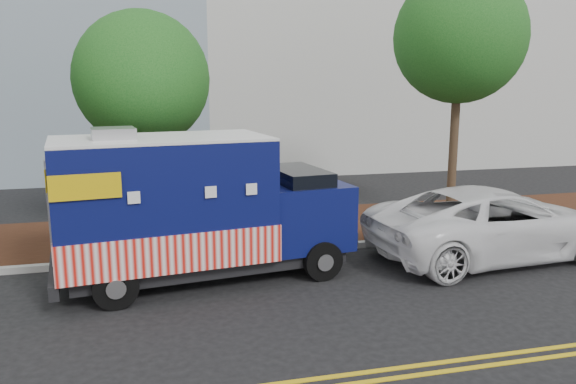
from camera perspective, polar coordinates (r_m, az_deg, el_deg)
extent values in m
plane|color=black|center=(12.09, -11.03, -8.92)|extent=(120.00, 120.00, 0.00)
cube|color=#9E9E99|center=(13.39, -11.37, -6.59)|extent=(120.00, 0.18, 0.15)
cube|color=black|center=(15.41, -11.75, -4.25)|extent=(120.00, 4.00, 0.15)
cylinder|color=#38281C|center=(15.27, -14.16, 1.57)|extent=(0.26, 0.26, 3.31)
sphere|color=#164F18|center=(15.07, -14.62, 11.05)|extent=(3.46, 3.46, 3.46)
cylinder|color=#38281C|center=(17.70, 16.47, 4.55)|extent=(0.26, 0.26, 4.42)
sphere|color=#164F18|center=(17.65, 17.05, 14.83)|extent=(3.85, 3.85, 3.85)
cube|color=black|center=(12.11, -8.06, -6.70)|extent=(5.77, 2.60, 0.28)
cube|color=#0A104C|center=(11.60, -12.54, -0.64)|extent=(4.44, 2.81, 2.39)
cube|color=red|center=(11.80, -12.37, -4.66)|extent=(4.49, 2.88, 0.75)
cube|color=white|center=(11.42, -12.80, 5.33)|extent=(4.44, 2.81, 0.06)
cube|color=#B7B7BA|center=(11.31, -17.33, 5.70)|extent=(0.89, 0.89, 0.22)
cube|color=#0A104C|center=(12.51, 1.18, -2.08)|extent=(2.05, 2.35, 1.39)
cube|color=black|center=(12.35, 0.98, 0.91)|extent=(1.24, 2.05, 0.65)
cube|color=black|center=(12.99, 4.90, -3.74)|extent=(0.34, 1.98, 0.30)
cube|color=black|center=(11.82, -22.63, -7.77)|extent=(0.47, 2.24, 0.28)
cube|color=#B7B7BA|center=(11.47, -23.00, -1.15)|extent=(0.27, 1.78, 1.89)
cube|color=#B7B7BA|center=(12.78, -12.08, 0.69)|extent=(1.78, 0.27, 1.09)
cube|color=#DFB60B|center=(10.21, -19.89, 0.49)|extent=(1.19, 0.18, 0.45)
cube|color=#DFB60B|center=(12.55, -20.26, 2.35)|extent=(1.19, 0.18, 0.45)
cylinder|color=black|center=(11.88, 3.50, -6.96)|extent=(0.86, 0.39, 0.84)
cylinder|color=black|center=(13.66, -0.09, -4.51)|extent=(0.86, 0.39, 0.84)
cylinder|color=black|center=(10.89, -17.13, -9.18)|extent=(0.86, 0.39, 0.84)
cylinder|color=black|center=(12.81, -17.87, -6.14)|extent=(0.86, 0.39, 0.84)
imported|color=white|center=(14.09, 20.18, -2.95)|extent=(6.26, 3.31, 1.68)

